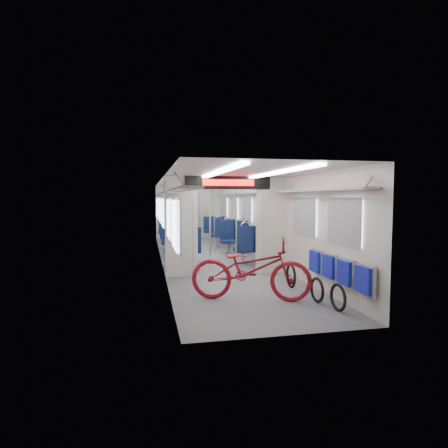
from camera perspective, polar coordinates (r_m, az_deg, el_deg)
name	(u,v)px	position (r m, az deg, el deg)	size (l,w,h in m)	color
carriage	(214,209)	(10.44, -1.51, 2.37)	(12.00, 12.02, 2.31)	#515456
bicycle	(251,269)	(6.65, 4.09, -6.84)	(0.74, 2.12, 1.11)	maroon
flip_bench	(338,269)	(6.76, 16.92, -6.63)	(0.12, 2.07, 0.47)	gray
bike_hoop_a	(338,299)	(6.33, 16.98, -10.86)	(0.45, 0.45, 0.05)	black
bike_hoop_b	(317,291)	(6.75, 13.99, -9.93)	(0.44, 0.44, 0.05)	black
bike_hoop_c	(291,277)	(7.68, 10.17, -7.95)	(0.49, 0.49, 0.05)	black
seat_bay_near_left	(179,241)	(10.84, -6.81, -2.54)	(0.95, 2.25, 1.15)	#0D183A
seat_bay_near_right	(243,239)	(11.06, 2.94, -2.34)	(0.96, 2.32, 1.18)	#0D183A
seat_bay_far_left	(171,231)	(14.31, -8.01, -1.04)	(0.91, 2.06, 1.09)	#0D183A
seat_bay_far_right	(219,229)	(14.65, -0.71, -0.83)	(0.93, 2.16, 1.12)	#0D183A
stanchion_near_left	(210,224)	(9.38, -2.13, 0.03)	(0.05, 0.05, 2.30)	silver
stanchion_near_right	(236,224)	(9.42, 1.86, 0.05)	(0.04, 0.04, 2.30)	silver
stanchion_far_left	(194,217)	(12.34, -4.64, 1.00)	(0.04, 0.04, 2.30)	silver
stanchion_far_right	(214,217)	(12.42, -1.51, 1.03)	(0.04, 0.04, 2.30)	silver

